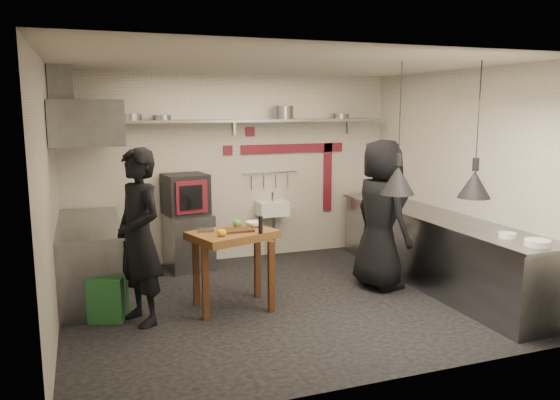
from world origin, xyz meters
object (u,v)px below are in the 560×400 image
object	(u,v)px
prep_table	(233,270)
chef_right	(381,215)
chef_left	(139,237)
green_bin	(108,297)
combi_oven	(185,194)
oven_stand	(189,242)

from	to	relation	value
prep_table	chef_right	distance (m)	2.06
chef_left	chef_right	distance (m)	3.04
chef_left	green_bin	bearing A→B (deg)	-148.19
prep_table	chef_left	world-z (taller)	chef_left
green_bin	chef_right	size ratio (longest dim) A/B	0.26
combi_oven	chef_right	distance (m)	2.78
chef_left	oven_stand	bearing A→B (deg)	130.64
chef_left	chef_right	world-z (taller)	chef_right
combi_oven	oven_stand	bearing A→B (deg)	-72.92
combi_oven	green_bin	world-z (taller)	combi_oven
chef_left	chef_right	xyz separation A→B (m)	(3.04, 0.16, 0.01)
oven_stand	green_bin	size ratio (longest dim) A/B	1.60
green_bin	chef_left	size ratio (longest dim) A/B	0.26
combi_oven	chef_right	world-z (taller)	chef_right
chef_right	green_bin	bearing A→B (deg)	81.98
oven_stand	chef_left	world-z (taller)	chef_left
prep_table	chef_left	bearing A→B (deg)	165.23
green_bin	combi_oven	bearing A→B (deg)	54.16
oven_stand	combi_oven	xyz separation A→B (m)	(-0.03, 0.06, 0.69)
green_bin	chef_right	world-z (taller)	chef_right
oven_stand	green_bin	distance (m)	1.98
oven_stand	combi_oven	distance (m)	0.69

